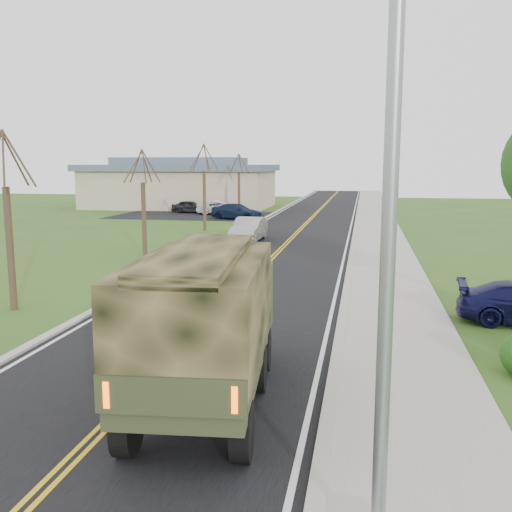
# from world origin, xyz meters

# --- Properties ---
(ground) EXTENTS (160.00, 160.00, 0.00)m
(ground) POSITION_xyz_m (0.00, 0.00, 0.00)
(ground) COLOR #31531B
(ground) RESTS_ON ground
(road) EXTENTS (8.00, 120.00, 0.01)m
(road) POSITION_xyz_m (0.00, 40.00, 0.01)
(road) COLOR black
(road) RESTS_ON ground
(curb_right) EXTENTS (0.30, 120.00, 0.12)m
(curb_right) POSITION_xyz_m (4.15, 40.00, 0.06)
(curb_right) COLOR #9E998E
(curb_right) RESTS_ON ground
(sidewalk_right) EXTENTS (3.20, 120.00, 0.10)m
(sidewalk_right) POSITION_xyz_m (5.90, 40.00, 0.05)
(sidewalk_right) COLOR #9E998E
(sidewalk_right) RESTS_ON ground
(curb_left) EXTENTS (0.30, 120.00, 0.10)m
(curb_left) POSITION_xyz_m (-4.15, 40.00, 0.05)
(curb_left) COLOR #9E998E
(curb_left) RESTS_ON ground
(street_light) EXTENTS (1.65, 0.22, 8.00)m
(street_light) POSITION_xyz_m (4.90, -0.50, 4.43)
(street_light) COLOR gray
(street_light) RESTS_ON ground
(bare_tree_a) EXTENTS (1.93, 2.26, 6.08)m
(bare_tree_a) POSITION_xyz_m (-7.00, 10.00, 2.63)
(bare_tree_a) COLOR #38281C
(bare_tree_a) RESTS_ON ground
(bare_tree_b) EXTENTS (1.83, 2.14, 5.73)m
(bare_tree_b) POSITION_xyz_m (-7.00, 22.00, 2.48)
(bare_tree_b) COLOR #38281C
(bare_tree_b) RESTS_ON ground
(bare_tree_c) EXTENTS (2.04, 2.39, 6.42)m
(bare_tree_c) POSITION_xyz_m (-7.00, 34.00, 2.78)
(bare_tree_c) COLOR #38281C
(bare_tree_c) RESTS_ON ground
(bare_tree_d) EXTENTS (1.88, 2.20, 5.91)m
(bare_tree_d) POSITION_xyz_m (-7.00, 46.00, 2.55)
(bare_tree_d) COLOR #38281C
(bare_tree_d) RESTS_ON ground
(commercial_building) EXTENTS (25.50, 21.50, 5.65)m
(commercial_building) POSITION_xyz_m (-15.98, 55.97, 2.69)
(commercial_building) COLOR tan
(commercial_building) RESTS_ON ground
(military_truck) EXTENTS (2.92, 6.85, 3.32)m
(military_truck) POSITION_xyz_m (1.62, 3.76, 1.90)
(military_truck) COLOR black
(military_truck) RESTS_ON ground
(suv_champagne) EXTENTS (2.78, 5.58, 1.52)m
(suv_champagne) POSITION_xyz_m (-2.57, 18.82, 0.76)
(suv_champagne) COLOR #A67F5D
(suv_champagne) RESTS_ON ground
(sedan_silver) EXTENTS (1.74, 4.73, 1.55)m
(sedan_silver) POSITION_xyz_m (-2.52, 28.49, 0.77)
(sedan_silver) COLOR #A7A7AC
(sedan_silver) RESTS_ON ground
(lot_car_dark) EXTENTS (3.82, 1.64, 1.29)m
(lot_car_dark) POSITION_xyz_m (-12.64, 48.59, 0.64)
(lot_car_dark) COLOR black
(lot_car_dark) RESTS_ON ground
(lot_car_silver) EXTENTS (4.48, 1.95, 1.43)m
(lot_car_silver) POSITION_xyz_m (-9.26, 47.22, 0.72)
(lot_car_silver) COLOR #B6B5BA
(lot_car_silver) RESTS_ON ground
(lot_car_navy) EXTENTS (5.17, 3.05, 1.40)m
(lot_car_navy) POSITION_xyz_m (-6.49, 42.90, 0.70)
(lot_car_navy) COLOR #0E1934
(lot_car_navy) RESTS_ON ground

